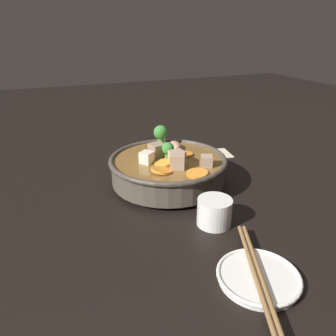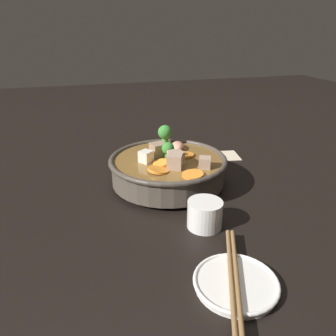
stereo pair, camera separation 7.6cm
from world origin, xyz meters
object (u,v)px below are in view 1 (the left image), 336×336
side_saucer (256,278)px  tea_cup (214,212)px  chopsticks_pair (257,273)px  stirfry_bowl (168,167)px

side_saucer → tea_cup: size_ratio=1.90×
tea_cup → chopsticks_pair: size_ratio=0.30×
side_saucer → tea_cup: (-0.02, -0.16, 0.02)m
side_saucer → stirfry_bowl: bearing=-90.7°
side_saucer → chopsticks_pair: bearing=180.0°
side_saucer → chopsticks_pair: size_ratio=0.57×
stirfry_bowl → chopsticks_pair: stirfry_bowl is taller
stirfry_bowl → tea_cup: stirfry_bowl is taller
stirfry_bowl → side_saucer: size_ratio=2.20×
tea_cup → chopsticks_pair: tea_cup is taller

